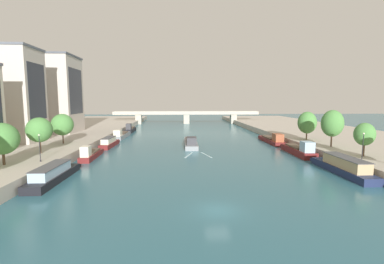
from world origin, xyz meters
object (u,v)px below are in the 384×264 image
object	(u,v)px
tree_left_nearest	(62,125)
lamppost_left_bank	(40,147)
tree_left_midway	(2,139)
tree_right_second	(307,123)
moored_boat_right_upstream	(272,140)
tree_right_third	(365,134)
tree_left_by_lamp	(39,130)
moored_boat_left_second	(130,129)
lamppost_right_bank	(363,146)
moored_boat_left_near	(121,135)
barge_midriver	(191,142)
moored_boat_right_far	(343,166)
moored_boat_right_gap_after	(299,150)
bridge_far	(186,116)
moored_boat_left_upstream	(53,174)
moored_boat_left_lone	(91,154)
tree_right_end_of_row	(332,123)
moored_boat_left_downstream	(109,143)

from	to	relation	value
tree_left_nearest	lamppost_left_bank	distance (m)	18.49
tree_left_midway	tree_right_second	distance (m)	60.98
moored_boat_right_upstream	tree_right_third	bearing A→B (deg)	-76.80
tree_left_by_lamp	moored_boat_left_second	bearing A→B (deg)	81.55
tree_left_by_lamp	lamppost_left_bank	xyz separation A→B (m)	(3.25, -6.63, -1.87)
tree_left_nearest	lamppost_right_bank	size ratio (longest dim) A/B	1.46
moored_boat_left_near	lamppost_left_bank	world-z (taller)	lamppost_left_bank
barge_midriver	moored_boat_right_far	size ratio (longest dim) A/B	1.17
moored_boat_right_gap_after	bridge_far	distance (m)	80.50
tree_right_second	lamppost_left_bank	bearing A→B (deg)	-157.96
moored_boat_left_upstream	moored_boat_right_far	xyz separation A→B (m)	(42.74, 1.73, 0.14)
barge_midriver	lamppost_right_bank	xyz separation A→B (m)	(25.29, -26.93, 3.44)
barge_midriver	tree_left_nearest	xyz separation A→B (m)	(-28.33, -6.59, 5.13)
tree_left_nearest	bridge_far	xyz separation A→B (m)	(29.23, 71.77, -2.04)
moored_boat_left_upstream	tree_left_by_lamp	distance (m)	14.01
moored_boat_left_upstream	moored_boat_left_near	xyz separation A→B (m)	(0.18, 44.33, -0.13)
tree_left_by_lamp	bridge_far	size ratio (longest dim) A/B	0.09
moored_boat_right_upstream	lamppost_left_bank	bearing A→B (deg)	-148.89
barge_midriver	tree_right_second	world-z (taller)	tree_right_second
tree_right_third	lamppost_right_bank	world-z (taller)	tree_right_third
moored_boat_left_second	lamppost_right_bank	world-z (taller)	lamppost_right_bank
moored_boat_left_near	moored_boat_right_upstream	bearing A→B (deg)	-16.01
moored_boat_left_lone	moored_boat_left_near	world-z (taller)	moored_boat_left_lone
tree_right_end_of_row	lamppost_left_bank	size ratio (longest dim) A/B	1.76
barge_midriver	tree_left_nearest	distance (m)	29.54
tree_right_third	tree_right_second	world-z (taller)	tree_right_second
moored_boat_left_lone	moored_boat_right_far	distance (m)	44.35
moored_boat_left_near	moored_boat_left_upstream	bearing A→B (deg)	-90.24
moored_boat_left_near	tree_right_end_of_row	xyz separation A→B (m)	(48.38, -29.11, 5.74)
tree_left_by_lamp	moored_boat_left_upstream	bearing A→B (deg)	-57.24
moored_boat_left_downstream	moored_boat_right_upstream	xyz separation A→B (m)	(41.78, 3.78, -0.11)
moored_boat_left_lone	tree_right_third	bearing A→B (deg)	-10.90
moored_boat_left_downstream	moored_boat_right_upstream	distance (m)	41.95
tree_right_end_of_row	lamppost_left_bank	distance (m)	53.55
moored_boat_left_upstream	moored_boat_right_far	world-z (taller)	moored_boat_right_far
moored_boat_left_second	moored_boat_right_far	world-z (taller)	moored_boat_left_second
moored_boat_left_upstream	moored_boat_right_upstream	world-z (taller)	moored_boat_right_upstream
moored_boat_left_near	moored_boat_left_second	distance (m)	15.68
moored_boat_left_downstream	moored_boat_right_gap_after	size ratio (longest dim) A/B	0.86
moored_boat_left_near	tree_right_end_of_row	size ratio (longest dim) A/B	1.91
lamppost_right_bank	tree_right_second	bearing A→B (deg)	83.76
barge_midriver	moored_boat_left_downstream	xyz separation A→B (m)	(-19.94, -0.46, 0.14)
tree_left_by_lamp	tree_right_third	distance (m)	55.91
moored_boat_right_gap_after	lamppost_right_bank	world-z (taller)	lamppost_right_bank
moored_boat_left_downstream	moored_boat_right_gap_after	xyz separation A→B (m)	(41.86, -12.01, 0.01)
tree_left_midway	tree_right_end_of_row	xyz separation A→B (m)	(56.63, 12.80, 0.93)
moored_boat_left_upstream	tree_right_end_of_row	size ratio (longest dim) A/B	1.77
moored_boat_right_far	tree_left_nearest	xyz separation A→B (m)	(-50.56, 20.58, 4.85)
moored_boat_left_upstream	tree_left_midway	world-z (taller)	tree_left_midway
moored_boat_right_gap_after	tree_left_midway	world-z (taller)	tree_left_midway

